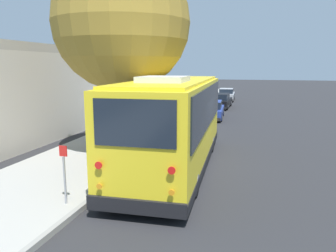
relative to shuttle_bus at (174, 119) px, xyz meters
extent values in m
plane|color=#28282B|center=(0.59, -0.66, -1.81)|extent=(160.00, 160.00, 0.00)
cube|color=#A3A099|center=(0.59, 3.59, -1.74)|extent=(80.00, 4.20, 0.15)
cube|color=gray|center=(0.59, 1.42, -1.74)|extent=(80.00, 0.14, 0.15)
cube|color=yellow|center=(0.00, 0.00, -0.12)|extent=(8.98, 2.86, 2.89)
cube|color=black|center=(0.00, 0.00, -1.42)|extent=(9.03, 2.91, 0.28)
cube|color=black|center=(0.00, 0.00, 0.52)|extent=(8.26, 2.91, 1.38)
cube|color=black|center=(4.46, 0.21, 0.52)|extent=(0.13, 2.14, 1.45)
cube|color=black|center=(-4.45, -0.21, 0.62)|extent=(0.12, 1.97, 1.11)
cube|color=black|center=(4.46, 0.21, 1.19)|extent=(0.12, 1.76, 0.22)
cube|color=yellow|center=(0.00, 0.00, 1.37)|extent=(8.43, 2.60, 0.10)
cube|color=silver|center=(-1.58, -0.07, 1.49)|extent=(1.69, 1.46, 0.20)
cube|color=black|center=(4.48, 0.21, -1.38)|extent=(0.21, 2.47, 0.36)
cube|color=black|center=(-4.48, -0.21, -1.38)|extent=(0.21, 2.47, 0.36)
cylinder|color=red|center=(-4.56, 0.67, -0.41)|extent=(0.04, 0.18, 0.18)
cylinder|color=orange|center=(-4.56, 0.67, -0.93)|extent=(0.04, 0.14, 0.14)
cylinder|color=red|center=(-4.48, -1.09, -0.41)|extent=(0.04, 0.18, 0.18)
cylinder|color=orange|center=(-4.48, -1.09, -0.93)|extent=(0.04, 0.14, 0.14)
cube|color=white|center=(4.49, 1.03, -1.21)|extent=(0.05, 0.32, 0.18)
cube|color=white|center=(4.57, -0.61, -1.21)|extent=(0.05, 0.32, 0.18)
cube|color=black|center=(4.10, 1.57, 0.79)|extent=(0.06, 0.10, 0.24)
cylinder|color=black|center=(2.58, 1.19, -1.36)|extent=(0.92, 0.34, 0.91)
cylinder|color=slate|center=(2.58, 1.19, -1.36)|extent=(0.42, 0.34, 0.41)
cylinder|color=black|center=(2.68, -0.95, -1.36)|extent=(0.92, 0.34, 0.91)
cylinder|color=slate|center=(2.68, -0.95, -1.36)|extent=(0.42, 0.34, 0.41)
cylinder|color=black|center=(-2.53, 0.95, -1.36)|extent=(0.92, 0.34, 0.91)
cylinder|color=slate|center=(-2.53, 0.95, -1.36)|extent=(0.42, 0.34, 0.41)
cylinder|color=black|center=(-2.43, -1.18, -1.36)|extent=(0.92, 0.34, 0.91)
cylinder|color=slate|center=(-2.43, -1.18, -1.36)|extent=(0.42, 0.34, 0.41)
cube|color=navy|center=(12.00, 0.33, -1.36)|extent=(4.23, 1.92, 0.60)
cube|color=black|center=(11.89, 0.32, -0.82)|extent=(2.04, 1.57, 0.48)
cube|color=navy|center=(11.89, 0.32, -0.58)|extent=(1.96, 1.53, 0.05)
cube|color=black|center=(14.08, 0.45, -1.56)|extent=(0.17, 1.64, 0.20)
cube|color=black|center=(9.91, 0.21, -1.56)|extent=(0.17, 1.64, 0.20)
cylinder|color=black|center=(13.26, 1.17, -1.51)|extent=(0.62, 0.23, 0.61)
cylinder|color=slate|center=(13.26, 1.17, -1.51)|extent=(0.28, 0.24, 0.27)
cylinder|color=black|center=(13.35, -0.37, -1.51)|extent=(0.62, 0.23, 0.61)
cylinder|color=slate|center=(13.35, -0.37, -1.51)|extent=(0.28, 0.24, 0.27)
cylinder|color=black|center=(10.65, 1.02, -1.51)|extent=(0.62, 0.23, 0.61)
cylinder|color=slate|center=(10.65, 1.02, -1.51)|extent=(0.28, 0.24, 0.27)
cylinder|color=black|center=(10.74, -0.52, -1.51)|extent=(0.62, 0.23, 0.61)
cylinder|color=slate|center=(10.74, -0.52, -1.51)|extent=(0.28, 0.24, 0.27)
cube|color=black|center=(18.21, 0.37, -1.35)|extent=(4.54, 1.78, 0.62)
cube|color=black|center=(18.10, 0.38, -0.80)|extent=(2.16, 1.50, 0.48)
cube|color=black|center=(18.10, 0.38, -0.56)|extent=(2.08, 1.46, 0.05)
cube|color=black|center=(20.49, 0.32, -1.56)|extent=(0.12, 1.63, 0.20)
cube|color=black|center=(15.94, 0.42, -1.56)|extent=(0.12, 1.63, 0.20)
cylinder|color=black|center=(19.65, 1.11, -1.50)|extent=(0.62, 0.21, 0.62)
cylinder|color=slate|center=(19.65, 1.11, -1.50)|extent=(0.28, 0.23, 0.28)
cylinder|color=black|center=(19.62, -0.42, -1.50)|extent=(0.62, 0.21, 0.62)
cylinder|color=slate|center=(19.62, -0.42, -1.50)|extent=(0.28, 0.23, 0.28)
cylinder|color=black|center=(16.81, 1.17, -1.50)|extent=(0.62, 0.21, 0.62)
cylinder|color=slate|center=(16.81, 1.17, -1.50)|extent=(0.28, 0.23, 0.28)
cylinder|color=black|center=(16.78, -0.36, -1.50)|extent=(0.62, 0.21, 0.62)
cylinder|color=slate|center=(16.78, -0.36, -1.50)|extent=(0.28, 0.23, 0.28)
cube|color=#A8AAAF|center=(24.58, 0.44, -1.33)|extent=(4.31, 1.81, 0.64)
cube|color=black|center=(24.46, 0.43, -0.77)|extent=(2.07, 1.50, 0.48)
cube|color=#A8AAAF|center=(24.46, 0.43, -0.53)|extent=(1.98, 1.46, 0.05)
cube|color=black|center=(26.72, 0.52, -1.55)|extent=(0.14, 1.60, 0.20)
cube|color=black|center=(22.43, 0.35, -1.55)|extent=(0.14, 1.60, 0.20)
cylinder|color=black|center=(25.89, 1.24, -1.48)|extent=(0.66, 0.23, 0.66)
cylinder|color=slate|center=(25.89, 1.24, -1.48)|extent=(0.30, 0.23, 0.29)
cylinder|color=black|center=(25.95, -0.26, -1.48)|extent=(0.66, 0.23, 0.66)
cylinder|color=slate|center=(25.95, -0.26, -1.48)|extent=(0.30, 0.23, 0.29)
cylinder|color=black|center=(23.21, 1.13, -1.48)|extent=(0.66, 0.23, 0.66)
cylinder|color=slate|center=(23.21, 1.13, -1.48)|extent=(0.30, 0.23, 0.29)
cylinder|color=black|center=(23.26, -0.36, -1.48)|extent=(0.66, 0.23, 0.66)
cylinder|color=slate|center=(23.26, -0.36, -1.48)|extent=(0.30, 0.23, 0.29)
cylinder|color=brown|center=(1.26, 2.48, 0.01)|extent=(0.37, 0.37, 3.35)
sphere|color=olive|center=(1.26, 2.48, 3.59)|extent=(5.44, 5.44, 5.44)
cylinder|color=gray|center=(-4.17, 1.86, -1.02)|extent=(0.06, 0.06, 1.28)
cube|color=red|center=(-4.17, 1.86, -0.24)|extent=(0.02, 0.22, 0.28)
cylinder|color=gray|center=(-2.61, 1.86, -0.98)|extent=(0.06, 0.06, 1.36)
cylinder|color=red|center=(6.70, 1.92, -1.34)|extent=(0.22, 0.22, 0.65)
sphere|color=red|center=(6.70, 1.92, -0.95)|extent=(0.20, 0.20, 0.20)
cube|color=beige|center=(6.71, 10.19, 0.36)|extent=(18.14, 6.93, 4.34)
cube|color=#B1A99C|center=(6.71, 6.88, 2.72)|extent=(18.14, 0.30, 0.40)
camera|label=1|loc=(-11.27, -2.88, 1.90)|focal=35.00mm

